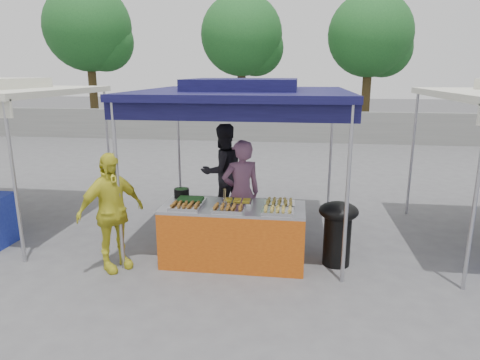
# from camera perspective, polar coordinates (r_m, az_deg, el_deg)

# --- Properties ---
(ground_plane) EXTENTS (80.00, 80.00, 0.00)m
(ground_plane) POSITION_cam_1_polar(r_m,az_deg,el_deg) (6.39, -0.74, -10.49)
(ground_plane) COLOR #515153
(back_wall) EXTENTS (40.00, 0.25, 1.20)m
(back_wall) POSITION_cam_1_polar(r_m,az_deg,el_deg) (16.89, 4.80, 7.14)
(back_wall) COLOR slate
(back_wall) RESTS_ON ground_plane
(main_canopy) EXTENTS (3.20, 3.20, 2.57)m
(main_canopy) POSITION_cam_1_polar(r_m,az_deg,el_deg) (6.77, 0.43, 11.66)
(main_canopy) COLOR #AAA9B0
(main_canopy) RESTS_ON ground_plane
(tree_0) EXTENTS (3.73, 3.71, 6.38)m
(tree_0) POSITION_cam_1_polar(r_m,az_deg,el_deg) (20.60, -19.12, 18.20)
(tree_0) COLOR #3A2E16
(tree_0) RESTS_ON ground_plane
(tree_1) EXTENTS (3.50, 3.44, 5.92)m
(tree_1) POSITION_cam_1_polar(r_m,az_deg,el_deg) (19.14, 0.68, 18.34)
(tree_1) COLOR #3A2E16
(tree_1) RESTS_ON ground_plane
(tree_2) EXTENTS (3.46, 3.39, 5.83)m
(tree_2) POSITION_cam_1_polar(r_m,az_deg,el_deg) (19.08, 17.37, 17.56)
(tree_2) COLOR #3A2E16
(tree_2) RESTS_ON ground_plane
(vendor_table) EXTENTS (2.00, 0.80, 0.85)m
(vendor_table) POSITION_cam_1_polar(r_m,az_deg,el_deg) (6.14, -0.89, -7.27)
(vendor_table) COLOR #AF480F
(vendor_table) RESTS_ON ground_plane
(food_tray_fl) EXTENTS (0.42, 0.30, 0.07)m
(food_tray_fl) POSITION_cam_1_polar(r_m,az_deg,el_deg) (5.90, -7.33, -3.54)
(food_tray_fl) COLOR #B5B4B9
(food_tray_fl) RESTS_ON vendor_table
(food_tray_fm) EXTENTS (0.42, 0.30, 0.07)m
(food_tray_fm) POSITION_cam_1_polar(r_m,az_deg,el_deg) (5.76, -1.59, -3.87)
(food_tray_fm) COLOR #B5B4B9
(food_tray_fm) RESTS_ON vendor_table
(food_tray_fr) EXTENTS (0.42, 0.30, 0.07)m
(food_tray_fr) POSITION_cam_1_polar(r_m,az_deg,el_deg) (5.70, 5.06, -4.13)
(food_tray_fr) COLOR #B5B4B9
(food_tray_fr) RESTS_ON vendor_table
(food_tray_bl) EXTENTS (0.42, 0.30, 0.07)m
(food_tray_bl) POSITION_cam_1_polar(r_m,az_deg,el_deg) (6.15, -6.65, -2.77)
(food_tray_bl) COLOR #B5B4B9
(food_tray_bl) RESTS_ON vendor_table
(food_tray_bm) EXTENTS (0.42, 0.30, 0.07)m
(food_tray_bm) POSITION_cam_1_polar(r_m,az_deg,el_deg) (6.07, -0.36, -2.91)
(food_tray_bm) COLOR #B5B4B9
(food_tray_bm) RESTS_ON vendor_table
(food_tray_br) EXTENTS (0.42, 0.30, 0.07)m
(food_tray_br) POSITION_cam_1_polar(r_m,az_deg,el_deg) (6.02, 5.30, -3.11)
(food_tray_br) COLOR #B5B4B9
(food_tray_br) RESTS_ON vendor_table
(cooking_pot) EXTENTS (0.22, 0.22, 0.13)m
(cooking_pot) POSITION_cam_1_polar(r_m,az_deg,el_deg) (6.45, -7.79, -1.72)
(cooking_pot) COLOR black
(cooking_pot) RESTS_ON vendor_table
(skewer_cup) EXTENTS (0.07, 0.07, 0.09)m
(skewer_cup) POSITION_cam_1_polar(r_m,az_deg,el_deg) (5.90, -2.08, -3.34)
(skewer_cup) COLOR #AAA9B0
(skewer_cup) RESTS_ON vendor_table
(wok_burner) EXTENTS (0.55, 0.55, 0.93)m
(wok_burner) POSITION_cam_1_polar(r_m,az_deg,el_deg) (6.19, 12.89, -6.24)
(wok_burner) COLOR black
(wok_burner) RESTS_ON ground_plane
(crate_left) EXTENTS (0.45, 0.31, 0.27)m
(crate_left) POSITION_cam_1_polar(r_m,az_deg,el_deg) (6.86, -4.22, -7.53)
(crate_left) COLOR #121F92
(crate_left) RESTS_ON ground_plane
(crate_right) EXTENTS (0.53, 0.37, 0.32)m
(crate_right) POSITION_cam_1_polar(r_m,az_deg,el_deg) (6.67, 1.40, -7.90)
(crate_right) COLOR #121F92
(crate_right) RESTS_ON ground_plane
(crate_stacked) EXTENTS (0.53, 0.37, 0.32)m
(crate_stacked) POSITION_cam_1_polar(r_m,az_deg,el_deg) (6.56, 1.42, -5.33)
(crate_stacked) COLOR #121F92
(crate_stacked) RESTS_ON crate_right
(vendor_woman) EXTENTS (0.73, 0.62, 1.68)m
(vendor_woman) POSITION_cam_1_polar(r_m,az_deg,el_deg) (6.63, 0.17, -1.81)
(vendor_woman) COLOR #7C4F6C
(vendor_woman) RESTS_ON ground_plane
(helper_man) EXTENTS (1.09, 1.06, 1.77)m
(helper_man) POSITION_cam_1_polar(r_m,az_deg,el_deg) (7.90, -2.29, 1.13)
(helper_man) COLOR black
(helper_man) RESTS_ON ground_plane
(customer_person) EXTENTS (0.92, 1.00, 1.65)m
(customer_person) POSITION_cam_1_polar(r_m,az_deg,el_deg) (6.07, -16.81, -4.14)
(customer_person) COLOR gold
(customer_person) RESTS_ON ground_plane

